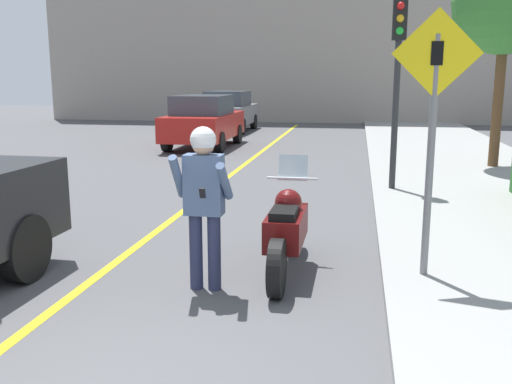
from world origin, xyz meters
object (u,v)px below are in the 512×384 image
object	(u,v)px
motorcycle	(287,230)
crossing_sign	(433,119)
person_biker	(204,191)
street_tree	(506,2)
traffic_light	(398,58)
parked_car_grey	(229,111)
parked_car_red	(204,121)

from	to	relation	value
motorcycle	crossing_sign	xyz separation A→B (m)	(1.54, -0.13, 1.30)
person_biker	street_tree	bearing A→B (deg)	61.60
motorcycle	traffic_light	xyz separation A→B (m)	(1.47, 4.88, 2.09)
crossing_sign	parked_car_grey	bearing A→B (deg)	109.45
person_biker	parked_car_red	distance (m)	12.71
person_biker	crossing_sign	distance (m)	2.50
person_biker	parked_car_grey	distance (m)	18.34
parked_car_red	person_biker	bearing A→B (deg)	-74.74
person_biker	street_tree	world-z (taller)	street_tree
person_biker	crossing_sign	size ratio (longest dim) A/B	0.62
person_biker	parked_car_red	xyz separation A→B (m)	(-3.35, 12.26, -0.22)
street_tree	traffic_light	bearing A→B (deg)	-127.54
street_tree	parked_car_red	xyz separation A→B (m)	(-8.18, 3.32, -3.09)
person_biker	traffic_light	distance (m)	6.21
motorcycle	traffic_light	bearing A→B (deg)	73.27
crossing_sign	parked_car_grey	size ratio (longest dim) A/B	0.67
parked_car_grey	traffic_light	bearing A→B (deg)	-63.86
parked_car_grey	person_biker	bearing A→B (deg)	-78.00
motorcycle	crossing_sign	size ratio (longest dim) A/B	0.78
crossing_sign	street_tree	bearing A→B (deg)	73.29
traffic_light	street_tree	bearing A→B (deg)	52.46
person_biker	crossing_sign	world-z (taller)	crossing_sign
traffic_light	person_biker	bearing A→B (deg)	-111.97
person_biker	parked_car_grey	xyz separation A→B (m)	(-3.81, 17.94, -0.22)
motorcycle	person_biker	xyz separation A→B (m)	(-0.79, -0.70, 0.57)
parked_car_grey	parked_car_red	bearing A→B (deg)	-85.30
motorcycle	parked_car_grey	bearing A→B (deg)	104.94
parked_car_red	traffic_light	bearing A→B (deg)	-50.04
parked_car_grey	street_tree	bearing A→B (deg)	-46.11
parked_car_red	parked_car_grey	distance (m)	5.70
person_biker	traffic_light	bearing A→B (deg)	68.03
motorcycle	parked_car_red	bearing A→B (deg)	109.67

